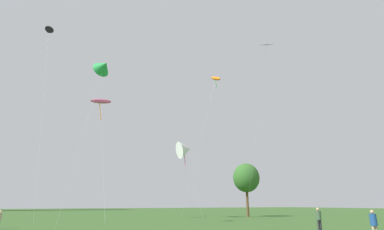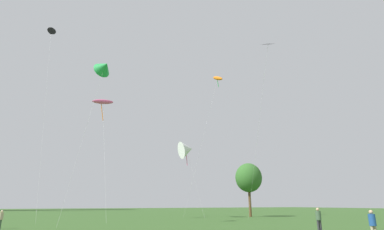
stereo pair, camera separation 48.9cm
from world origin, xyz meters
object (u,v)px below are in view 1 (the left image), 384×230
object	(u,v)px
person_standing_2	(374,223)
kite_flying_3	(185,149)
kite_flying_0	(104,66)
park_tree_1	(246,178)
kite_flying_2	(101,101)
kite_flying_6	(266,46)
kite_flying_4	(216,79)
person_standing_0	(319,218)
kite_flying_1	(49,31)

from	to	relation	value
person_standing_2	kite_flying_3	world-z (taller)	kite_flying_3
person_standing_2	kite_flying_0	size ratio (longest dim) A/B	0.09
park_tree_1	kite_flying_3	bearing A→B (deg)	178.73
kite_flying_0	kite_flying_2	size ratio (longest dim) A/B	1.05
kite_flying_0	kite_flying_3	xyz separation A→B (m)	(15.79, 10.93, -6.92)
person_standing_2	kite_flying_2	world-z (taller)	kite_flying_2
kite_flying_6	kite_flying_2	bearing A→B (deg)	143.01
kite_flying_2	kite_flying_6	distance (m)	26.03
kite_flying_6	park_tree_1	world-z (taller)	kite_flying_6
person_standing_2	kite_flying_0	distance (m)	30.09
kite_flying_2	kite_flying_4	size ratio (longest dim) A/B	0.69
person_standing_2	kite_flying_2	bearing A→B (deg)	133.67
person_standing_2	kite_flying_6	distance (m)	30.08
park_tree_1	kite_flying_0	bearing A→B (deg)	-158.99
kite_flying_3	person_standing_0	bearing A→B (deg)	-90.98
kite_flying_1	park_tree_1	size ratio (longest dim) A/B	3.33
person_standing_0	kite_flying_0	distance (m)	27.34
kite_flying_3	kite_flying_6	xyz separation A→B (m)	(6.09, -14.60, 13.32)
kite_flying_6	kite_flying_1	bearing A→B (deg)	145.44
person_standing_2	kite_flying_4	world-z (taller)	kite_flying_4
kite_flying_0	kite_flying_2	bearing A→B (deg)	80.82
kite_flying_0	person_standing_0	bearing A→B (deg)	-45.03
kite_flying_0	kite_flying_4	distance (m)	26.67
kite_flying_2	kite_flying_3	bearing A→B (deg)	-2.03
kite_flying_4	park_tree_1	size ratio (longest dim) A/B	2.87
person_standing_0	person_standing_2	world-z (taller)	person_standing_0
person_standing_0	kite_flying_0	world-z (taller)	kite_flying_0
person_standing_2	kite_flying_6	xyz separation A→B (m)	(8.36, 17.43, 23.05)
person_standing_0	kite_flying_3	distance (m)	28.02
kite_flying_0	kite_flying_3	bearing A→B (deg)	34.68
kite_flying_2	kite_flying_6	world-z (taller)	kite_flying_6
kite_flying_4	kite_flying_6	xyz separation A→B (m)	(-0.79, -15.55, -1.05)
kite_flying_1	kite_flying_4	world-z (taller)	kite_flying_1
person_standing_2	park_tree_1	bearing A→B (deg)	89.78
kite_flying_1	kite_flying_4	distance (m)	30.15
person_standing_2	kite_flying_0	world-z (taller)	kite_flying_0
person_standing_0	kite_flying_2	bearing A→B (deg)	135.89
person_standing_2	kite_flying_6	world-z (taller)	kite_flying_6
kite_flying_3	kite_flying_6	bearing A→B (deg)	-67.35
kite_flying_2	kite_flying_3	size ratio (longest dim) A/B	1.45
kite_flying_3	park_tree_1	bearing A→B (deg)	-1.27
kite_flying_1	kite_flying_6	distance (m)	35.31
kite_flying_6	park_tree_1	xyz separation A→B (m)	(5.87, 14.33, -17.53)
kite_flying_6	person_standing_2	bearing A→B (deg)	-115.61
kite_flying_1	kite_flying_6	world-z (taller)	kite_flying_1
person_standing_0	kite_flying_6	bearing A→B (deg)	79.90
kite_flying_0	kite_flying_3	distance (m)	20.41
kite_flying_1	kite_flying_0	bearing A→B (deg)	-66.99
person_standing_0	kite_flying_6	size ratio (longest dim) A/B	0.07
kite_flying_0	kite_flying_3	world-z (taller)	kite_flying_0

